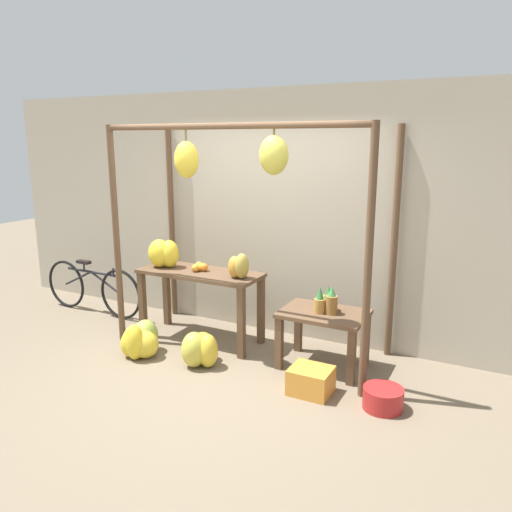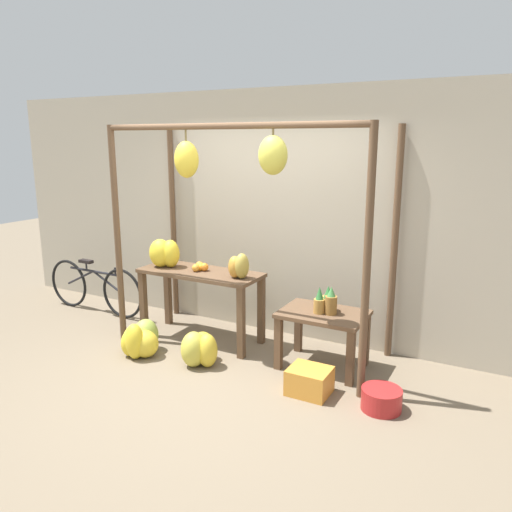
{
  "view_description": "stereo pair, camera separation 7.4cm",
  "coord_description": "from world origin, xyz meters",
  "px_view_note": "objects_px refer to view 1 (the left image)",
  "views": [
    {
      "loc": [
        2.43,
        -3.63,
        2.24
      ],
      "look_at": [
        0.11,
        0.85,
        1.06
      ],
      "focal_mm": 35.0,
      "sensor_mm": 36.0,
      "label": 1
    },
    {
      "loc": [
        2.5,
        -3.6,
        2.24
      ],
      "look_at": [
        0.11,
        0.85,
        1.06
      ],
      "focal_mm": 35.0,
      "sensor_mm": 36.0,
      "label": 2
    }
  ],
  "objects_px": {
    "banana_pile_on_table": "(164,254)",
    "banana_pile_ground_right": "(200,349)",
    "blue_bucket": "(383,398)",
    "parked_bicycle": "(92,288)",
    "orange_pile": "(200,267)",
    "pineapple_cluster": "(328,301)",
    "fruit_crate_white": "(311,381)",
    "papaya_pile": "(238,267)",
    "banana_pile_ground_left": "(140,340)"
  },
  "relations": [
    {
      "from": "banana_pile_on_table",
      "to": "banana_pile_ground_right",
      "type": "distance_m",
      "value": 1.26
    },
    {
      "from": "blue_bucket",
      "to": "parked_bicycle",
      "type": "relative_size",
      "value": 0.21
    },
    {
      "from": "banana_pile_on_table",
      "to": "blue_bucket",
      "type": "distance_m",
      "value": 2.86
    },
    {
      "from": "orange_pile",
      "to": "blue_bucket",
      "type": "distance_m",
      "value": 2.42
    },
    {
      "from": "orange_pile",
      "to": "banana_pile_ground_right",
      "type": "distance_m",
      "value": 0.97
    },
    {
      "from": "pineapple_cluster",
      "to": "blue_bucket",
      "type": "relative_size",
      "value": 0.81
    },
    {
      "from": "fruit_crate_white",
      "to": "parked_bicycle",
      "type": "xyz_separation_m",
      "value": [
        -3.35,
        0.7,
        0.23
      ]
    },
    {
      "from": "fruit_crate_white",
      "to": "blue_bucket",
      "type": "bearing_deg",
      "value": 2.59
    },
    {
      "from": "pineapple_cluster",
      "to": "parked_bicycle",
      "type": "relative_size",
      "value": 0.17
    },
    {
      "from": "orange_pile",
      "to": "fruit_crate_white",
      "type": "bearing_deg",
      "value": -20.81
    },
    {
      "from": "papaya_pile",
      "to": "parked_bicycle",
      "type": "bearing_deg",
      "value": 176.13
    },
    {
      "from": "banana_pile_ground_right",
      "to": "papaya_pile",
      "type": "distance_m",
      "value": 0.93
    },
    {
      "from": "parked_bicycle",
      "to": "banana_pile_ground_left",
      "type": "bearing_deg",
      "value": -28.24
    },
    {
      "from": "banana_pile_on_table",
      "to": "pineapple_cluster",
      "type": "relative_size",
      "value": 1.46
    },
    {
      "from": "banana_pile_ground_left",
      "to": "banana_pile_ground_right",
      "type": "height_order",
      "value": "banana_pile_ground_left"
    },
    {
      "from": "orange_pile",
      "to": "papaya_pile",
      "type": "height_order",
      "value": "papaya_pile"
    },
    {
      "from": "pineapple_cluster",
      "to": "banana_pile_ground_left",
      "type": "relative_size",
      "value": 0.56
    },
    {
      "from": "parked_bicycle",
      "to": "papaya_pile",
      "type": "relative_size",
      "value": 6.01
    },
    {
      "from": "orange_pile",
      "to": "parked_bicycle",
      "type": "xyz_separation_m",
      "value": [
        -1.77,
        0.1,
        -0.51
      ]
    },
    {
      "from": "orange_pile",
      "to": "fruit_crate_white",
      "type": "xyz_separation_m",
      "value": [
        1.58,
        -0.6,
        -0.74
      ]
    },
    {
      "from": "banana_pile_ground_left",
      "to": "pineapple_cluster",
      "type": "bearing_deg",
      "value": 19.47
    },
    {
      "from": "banana_pile_ground_right",
      "to": "pineapple_cluster",
      "type": "bearing_deg",
      "value": 25.79
    },
    {
      "from": "orange_pile",
      "to": "banana_pile_ground_right",
      "type": "bearing_deg",
      "value": -57.09
    },
    {
      "from": "pineapple_cluster",
      "to": "papaya_pile",
      "type": "height_order",
      "value": "papaya_pile"
    },
    {
      "from": "fruit_crate_white",
      "to": "papaya_pile",
      "type": "bearing_deg",
      "value": 152.79
    },
    {
      "from": "banana_pile_ground_left",
      "to": "orange_pile",
      "type": "bearing_deg",
      "value": 63.98
    },
    {
      "from": "parked_bicycle",
      "to": "papaya_pile",
      "type": "height_order",
      "value": "papaya_pile"
    },
    {
      "from": "parked_bicycle",
      "to": "banana_pile_on_table",
      "type": "bearing_deg",
      "value": -6.33
    },
    {
      "from": "orange_pile",
      "to": "fruit_crate_white",
      "type": "relative_size",
      "value": 0.55
    },
    {
      "from": "fruit_crate_white",
      "to": "parked_bicycle",
      "type": "relative_size",
      "value": 0.23
    },
    {
      "from": "banana_pile_ground_right",
      "to": "papaya_pile",
      "type": "bearing_deg",
      "value": 73.11
    },
    {
      "from": "fruit_crate_white",
      "to": "papaya_pile",
      "type": "relative_size",
      "value": 1.36
    },
    {
      "from": "pineapple_cluster",
      "to": "parked_bicycle",
      "type": "height_order",
      "value": "pineapple_cluster"
    },
    {
      "from": "blue_bucket",
      "to": "parked_bicycle",
      "type": "xyz_separation_m",
      "value": [
        -3.99,
        0.67,
        0.25
      ]
    },
    {
      "from": "pineapple_cluster",
      "to": "parked_bicycle",
      "type": "distance_m",
      "value": 3.3
    },
    {
      "from": "orange_pile",
      "to": "banana_pile_ground_right",
      "type": "xyz_separation_m",
      "value": [
        0.37,
        -0.58,
        -0.68
      ]
    },
    {
      "from": "orange_pile",
      "to": "pineapple_cluster",
      "type": "distance_m",
      "value": 1.52
    },
    {
      "from": "papaya_pile",
      "to": "pineapple_cluster",
      "type": "bearing_deg",
      "value": 2.13
    },
    {
      "from": "banana_pile_on_table",
      "to": "fruit_crate_white",
      "type": "distance_m",
      "value": 2.27
    },
    {
      "from": "parked_bicycle",
      "to": "orange_pile",
      "type": "bearing_deg",
      "value": -3.08
    },
    {
      "from": "banana_pile_on_table",
      "to": "pineapple_cluster",
      "type": "distance_m",
      "value": 1.99
    },
    {
      "from": "orange_pile",
      "to": "parked_bicycle",
      "type": "distance_m",
      "value": 1.84
    },
    {
      "from": "banana_pile_ground_left",
      "to": "fruit_crate_white",
      "type": "distance_m",
      "value": 1.91
    },
    {
      "from": "fruit_crate_white",
      "to": "banana_pile_ground_right",
      "type": "bearing_deg",
      "value": 178.83
    },
    {
      "from": "papaya_pile",
      "to": "banana_pile_on_table",
      "type": "bearing_deg",
      "value": 179.45
    },
    {
      "from": "orange_pile",
      "to": "blue_bucket",
      "type": "bearing_deg",
      "value": -14.39
    },
    {
      "from": "banana_pile_ground_right",
      "to": "blue_bucket",
      "type": "bearing_deg",
      "value": 0.14
    },
    {
      "from": "orange_pile",
      "to": "fruit_crate_white",
      "type": "height_order",
      "value": "orange_pile"
    },
    {
      "from": "fruit_crate_white",
      "to": "banana_pile_ground_left",
      "type": "bearing_deg",
      "value": -177.73
    },
    {
      "from": "blue_bucket",
      "to": "parked_bicycle",
      "type": "height_order",
      "value": "parked_bicycle"
    }
  ]
}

